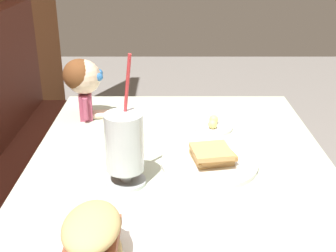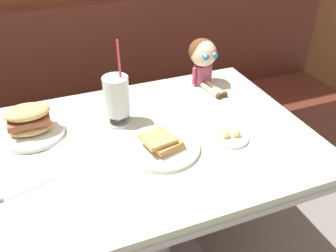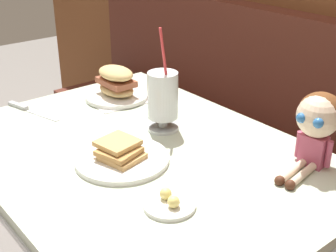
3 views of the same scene
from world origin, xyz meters
The scene contains 7 objects.
booth_bench centered at (0.00, 0.81, 0.33)m, with size 2.60×0.48×1.00m.
diner_table centered at (0.00, 0.18, 0.54)m, with size 1.11×0.81×0.74m.
toast_plate centered at (0.01, 0.10, 0.76)m, with size 0.25×0.25×0.06m.
milkshake_glass centered at (-0.07, 0.31, 0.84)m, with size 0.10×0.10×0.32m.
sandwich_plate centered at (-0.37, 0.34, 0.79)m, with size 0.22×0.22×0.12m.
butter_saucer centered at (0.25, 0.07, 0.75)m, with size 0.12×0.12×0.04m.
seated_doll centered at (0.34, 0.48, 0.87)m, with size 0.13×0.23×0.20m.
Camera 2 is at (-0.32, -0.79, 1.47)m, focal length 39.44 mm.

